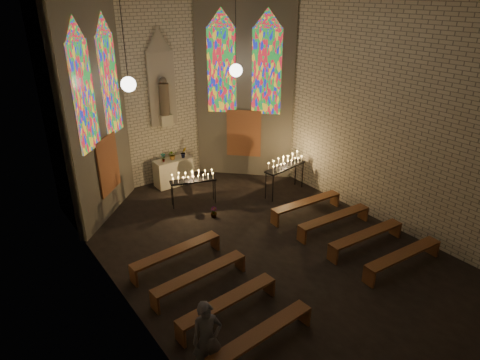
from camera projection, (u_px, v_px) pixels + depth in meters
name	position (u px, v px, depth m)	size (l,w,h in m)	color
floor	(266.00, 250.00, 12.04)	(12.00, 12.00, 0.00)	black
room	(199.00, 97.00, 12.99)	(8.22, 12.43, 7.00)	beige
altar	(174.00, 172.00, 15.85)	(1.40, 0.60, 1.00)	beige
flower_vase_left	(163.00, 157.00, 15.35)	(0.17, 0.12, 0.33)	#4C723F
flower_vase_center	(173.00, 155.00, 15.55)	(0.32, 0.28, 0.36)	#4C723F
flower_vase_right	(184.00, 152.00, 15.71)	(0.22, 0.18, 0.40)	#4C723F
aisle_flower_pot	(214.00, 212.00, 13.68)	(0.20, 0.20, 0.36)	#4C723F
votive_stand_left	(193.00, 178.00, 14.18)	(1.56, 0.83, 1.12)	black
votive_stand_right	(285.00, 164.00, 14.93)	(1.79, 0.67, 1.28)	black
pew_left_0	(176.00, 252.00, 11.24)	(2.59, 0.53, 0.49)	#563018
pew_right_0	(306.00, 204.00, 13.75)	(2.59, 0.53, 0.49)	#563018
pew_left_1	(200.00, 275.00, 10.36)	(2.59, 0.53, 0.49)	#563018
pew_right_1	(334.00, 219.00, 12.86)	(2.59, 0.53, 0.49)	#563018
pew_left_2	(228.00, 302.00, 9.47)	(2.59, 0.53, 0.49)	#563018
pew_right_2	(366.00, 236.00, 11.98)	(2.59, 0.53, 0.49)	#563018
pew_left_3	(262.00, 335.00, 8.59)	(2.59, 0.53, 0.49)	#563018
pew_right_3	(403.00, 256.00, 11.09)	(2.59, 0.53, 0.49)	#563018
visitor	(207.00, 339.00, 7.95)	(0.59, 0.38, 1.61)	#46464F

